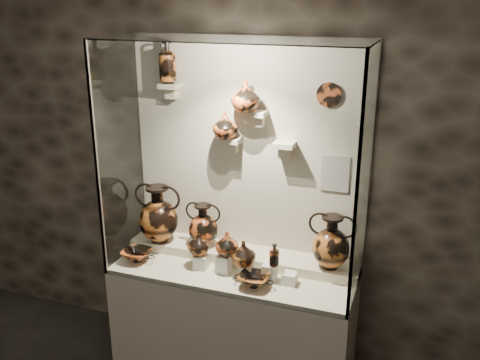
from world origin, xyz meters
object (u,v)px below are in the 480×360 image
object	(u,v)px
kylix_left	(137,254)
kylix_right	(254,279)
jug_b	(227,244)
jug_a	(199,243)
lekythos_small	(274,254)
amphora_left	(158,214)
lekythos_tall	(167,60)
ovoid_vase_b	(246,96)
amphora_right	(331,242)
jug_c	(244,253)
amphora_mid	(203,225)
ovoid_vase_a	(225,125)

from	to	relation	value
kylix_left	kylix_right	world-z (taller)	kylix_left
jug_b	jug_a	bearing A→B (deg)	178.51
lekythos_small	kylix_right	world-z (taller)	lekythos_small
amphora_left	kylix_right	xyz separation A→B (m)	(0.84, -0.28, -0.24)
kylix_left	kylix_right	distance (m)	0.91
amphora_left	lekythos_tall	size ratio (longest dim) A/B	1.37
ovoid_vase_b	lekythos_small	bearing A→B (deg)	-65.77
kylix_right	ovoid_vase_b	bearing A→B (deg)	103.97
amphora_right	ovoid_vase_b	xyz separation A→B (m)	(-0.63, 0.06, 0.93)
jug_a	jug_c	world-z (taller)	same
kylix_right	lekythos_tall	bearing A→B (deg)	139.41
kylix_left	kylix_right	xyz separation A→B (m)	(0.90, -0.05, -0.00)
jug_a	jug_c	bearing A→B (deg)	2.05
kylix_left	kylix_right	size ratio (longest dim) A/B	1.02
amphora_left	amphora_mid	distance (m)	0.35
amphora_left	amphora_right	distance (m)	1.28
amphora_left	lekythos_small	bearing A→B (deg)	-10.37
jug_c	kylix_right	world-z (taller)	jug_c
jug_c	ovoid_vase_b	bearing A→B (deg)	87.27
ovoid_vase_a	lekythos_tall	bearing A→B (deg)	174.61
lekythos_small	lekythos_tall	distance (m)	1.50
amphora_left	jug_b	size ratio (longest dim) A/B	2.59
jug_b	amphora_mid	bearing A→B (deg)	141.66
jug_a	kylix_right	bearing A→B (deg)	-8.94
amphora_right	jug_a	xyz separation A→B (m)	(-0.89, -0.17, -0.08)
lekythos_tall	jug_c	bearing A→B (deg)	-43.19
jug_c	lekythos_small	world-z (taller)	lekythos_small
amphora_mid	lekythos_tall	size ratio (longest dim) A/B	1.01
amphora_left	amphora_right	bearing A→B (deg)	1.29
jug_b	kylix_left	world-z (taller)	jug_b
amphora_left	jug_a	distance (m)	0.43
lekythos_small	lekythos_tall	bearing A→B (deg)	136.74
kylix_right	ovoid_vase_a	distance (m)	1.05
amphora_right	kylix_right	world-z (taller)	amphora_right
jug_b	ovoid_vase_a	distance (m)	0.81
jug_b	kylix_left	bearing A→B (deg)	-175.06
jug_a	ovoid_vase_a	xyz separation A→B (m)	(0.11, 0.24, 0.80)
amphora_mid	kylix_right	xyz separation A→B (m)	(0.50, -0.32, -0.18)
ovoid_vase_b	amphora_left	bearing A→B (deg)	162.26
amphora_mid	jug_c	distance (m)	0.45
amphora_mid	lekythos_small	bearing A→B (deg)	-25.19
amphora_mid	jug_c	size ratio (longest dim) A/B	1.87
lekythos_small	kylix_left	size ratio (longest dim) A/B	0.67
amphora_left	ovoid_vase_a	size ratio (longest dim) A/B	2.41
amphora_left	kylix_right	size ratio (longest dim) A/B	1.66
jug_c	kylix_left	size ratio (longest dim) A/B	0.65
jug_c	kylix_right	distance (m)	0.19
amphora_mid	kylix_right	distance (m)	0.62
lekythos_tall	jug_b	bearing A→B (deg)	-45.62
jug_b	kylix_right	size ratio (longest dim) A/B	0.64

